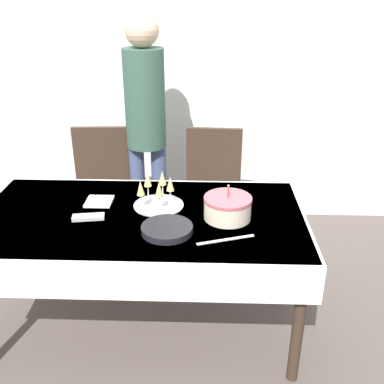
{
  "coord_description": "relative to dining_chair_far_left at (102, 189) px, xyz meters",
  "views": [
    {
      "loc": [
        0.36,
        -2.16,
        1.91
      ],
      "look_at": [
        0.28,
        0.05,
        0.88
      ],
      "focal_mm": 42.0,
      "sensor_mm": 36.0,
      "label": 1
    }
  ],
  "objects": [
    {
      "name": "birthday_cake",
      "position": [
        0.88,
        -0.81,
        0.28
      ],
      "size": [
        0.26,
        0.26,
        0.2
      ],
      "color": "beige",
      "rests_on": "dining_table"
    },
    {
      "name": "wall_back",
      "position": [
        0.41,
        0.71,
        0.81
      ],
      "size": [
        8.0,
        0.05,
        2.7
      ],
      "color": "silver",
      "rests_on": "ground_plane"
    },
    {
      "name": "plate_stack_main",
      "position": [
        0.57,
        -0.97,
        0.23
      ],
      "size": [
        0.26,
        0.26,
        0.03
      ],
      "color": "black",
      "rests_on": "dining_table"
    },
    {
      "name": "champagne_tray",
      "position": [
        0.49,
        -0.68,
        0.3
      ],
      "size": [
        0.29,
        0.29,
        0.18
      ],
      "color": "silver",
      "rests_on": "dining_table"
    },
    {
      "name": "dining_chair_far_right",
      "position": [
        0.81,
        -0.0,
        0.0
      ],
      "size": [
        0.45,
        0.45,
        0.98
      ],
      "color": "#38281E",
      "rests_on": "ground_plane"
    },
    {
      "name": "cake_knife",
      "position": [
        0.86,
        -1.04,
        0.22
      ],
      "size": [
        0.29,
        0.11,
        0.0
      ],
      "color": "silver",
      "rests_on": "dining_table"
    },
    {
      "name": "fork_pile",
      "position": [
        0.13,
        -0.85,
        0.22
      ],
      "size": [
        0.18,
        0.09,
        0.02
      ],
      "color": "silver",
      "rests_on": "dining_table"
    },
    {
      "name": "person_standing",
      "position": [
        0.33,
        0.09,
        0.53
      ],
      "size": [
        0.28,
        0.28,
        1.75
      ],
      "color": "#3F4C72",
      "rests_on": "ground_plane"
    },
    {
      "name": "dining_table",
      "position": [
        0.41,
        -0.79,
        0.11
      ],
      "size": [
        1.81,
        0.94,
        0.76
      ],
      "color": "white",
      "rests_on": "ground_plane"
    },
    {
      "name": "ground_plane",
      "position": [
        0.41,
        -0.79,
        -0.54
      ],
      "size": [
        12.0,
        12.0,
        0.0
      ],
      "primitive_type": "plane",
      "color": "#564C47"
    },
    {
      "name": "dining_chair_far_left",
      "position": [
        0.0,
        0.0,
        0.0
      ],
      "size": [
        0.44,
        0.44,
        0.98
      ],
      "color": "#38281E",
      "rests_on": "ground_plane"
    },
    {
      "name": "napkin_pile",
      "position": [
        0.15,
        -0.65,
        0.22
      ],
      "size": [
        0.15,
        0.15,
        0.01
      ],
      "color": "white",
      "rests_on": "dining_table"
    }
  ]
}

